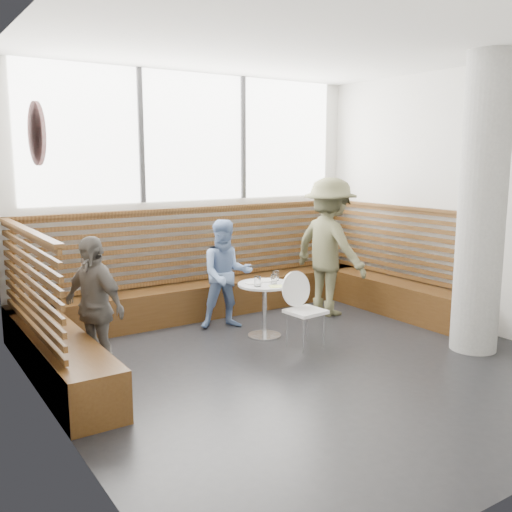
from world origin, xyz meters
TOP-DOWN VIEW (x-y plane):
  - room at (0.00, 0.00)m, footprint 5.00×5.00m
  - booth at (0.00, 1.77)m, footprint 5.00×2.50m
  - concrete_column at (1.85, -0.60)m, footprint 0.50×0.50m
  - wall_art at (-2.46, 0.40)m, footprint 0.03×0.50m
  - cafe_table at (0.16, 1.05)m, footprint 0.63×0.63m
  - cafe_chair at (0.32, 0.55)m, footprint 0.40×0.40m
  - adult_man at (1.46, 1.42)m, footprint 0.79×1.25m
  - child_back at (-0.03, 1.62)m, footprint 0.80×0.71m
  - child_left at (-1.91, 0.94)m, footprint 0.60×0.88m
  - plate_near at (0.05, 1.13)m, footprint 0.20×0.20m
  - plate_far at (0.24, 1.16)m, footprint 0.21×0.21m
  - glass_left at (-0.00, 0.97)m, footprint 0.08×0.08m
  - glass_mid at (0.23, 0.97)m, footprint 0.07×0.07m
  - glass_right at (0.36, 1.12)m, footprint 0.08×0.08m
  - menu_card at (0.20, 0.83)m, footprint 0.25×0.22m

SIDE VIEW (x-z plane):
  - booth at x=0.00m, z-range -0.31..1.13m
  - cafe_table at x=0.16m, z-range 0.14..0.79m
  - cafe_chair at x=0.32m, z-range 0.07..0.92m
  - menu_card at x=0.20m, z-range 0.65..0.65m
  - plate_near at x=0.05m, z-range 0.65..0.66m
  - plate_far at x=0.24m, z-range 0.65..0.66m
  - child_back at x=-0.03m, z-range 0.00..1.36m
  - child_left at x=-1.91m, z-range 0.00..1.39m
  - glass_mid at x=0.23m, z-range 0.65..0.76m
  - glass_right at x=0.36m, z-range 0.65..0.77m
  - glass_left at x=0.00m, z-range 0.65..0.77m
  - adult_man at x=1.46m, z-range 0.00..1.85m
  - concrete_column at x=1.85m, z-range 0.00..3.20m
  - room at x=0.00m, z-range 0.00..3.20m
  - wall_art at x=-2.46m, z-range 2.05..2.55m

